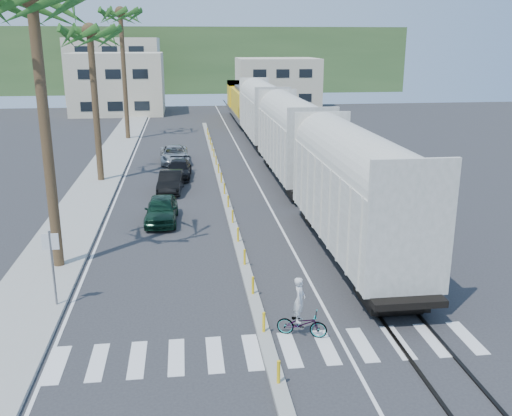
% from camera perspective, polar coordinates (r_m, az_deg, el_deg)
% --- Properties ---
extents(ground, '(140.00, 140.00, 0.00)m').
position_cam_1_polar(ground, '(20.44, 0.38, -11.28)').
color(ground, '#28282B').
rests_on(ground, ground).
extents(sidewalk, '(3.00, 90.00, 0.15)m').
position_cam_1_polar(sidewalk, '(44.39, -14.97, 3.56)').
color(sidewalk, gray).
rests_on(sidewalk, ground).
extents(rails, '(1.56, 100.00, 0.06)m').
position_cam_1_polar(rails, '(47.49, 1.90, 4.87)').
color(rails, black).
rests_on(rails, ground).
extents(median, '(0.45, 60.00, 0.85)m').
position_cam_1_polar(median, '(39.13, -3.49, 2.43)').
color(median, gray).
rests_on(median, ground).
extents(crosswalk, '(14.00, 2.20, 0.01)m').
position_cam_1_polar(crosswalk, '(18.71, 1.22, -14.09)').
color(crosswalk, silver).
rests_on(crosswalk, ground).
extents(lane_markings, '(9.42, 90.00, 0.01)m').
position_cam_1_polar(lane_markings, '(43.98, -6.73, 3.80)').
color(lane_markings, silver).
rests_on(lane_markings, ground).
extents(freight_train, '(3.00, 60.94, 5.85)m').
position_cam_1_polar(freight_train, '(45.47, 2.25, 8.03)').
color(freight_train, '#AFAEA1').
rests_on(freight_train, ground).
extents(palm_trees, '(3.50, 37.20, 13.75)m').
position_cam_1_polar(palm_trees, '(41.07, -15.95, 17.61)').
color(palm_trees, brown).
rests_on(palm_trees, ground).
extents(street_sign, '(0.60, 0.08, 3.00)m').
position_cam_1_polar(street_sign, '(21.87, -19.74, -4.74)').
color(street_sign, slate).
rests_on(street_sign, ground).
extents(buildings, '(38.00, 27.00, 10.00)m').
position_cam_1_polar(buildings, '(89.84, -10.02, 12.85)').
color(buildings, beige).
rests_on(buildings, ground).
extents(hillside, '(80.00, 20.00, 12.00)m').
position_cam_1_polar(hillside, '(118.02, -6.25, 14.57)').
color(hillside, '#385628').
rests_on(hillside, ground).
extents(car_lead, '(1.96, 4.31, 1.43)m').
position_cam_1_polar(car_lead, '(31.29, -9.44, -0.15)').
color(car_lead, black).
rests_on(car_lead, ground).
extents(car_second, '(2.16, 4.37, 1.36)m').
position_cam_1_polar(car_second, '(37.61, -8.52, 2.63)').
color(car_second, black).
rests_on(car_second, ground).
extents(car_third, '(2.23, 4.48, 1.24)m').
position_cam_1_polar(car_third, '(41.40, -7.73, 3.85)').
color(car_third, black).
rests_on(car_third, ground).
extents(car_rear, '(2.66, 5.08, 1.36)m').
position_cam_1_polar(car_rear, '(46.72, -8.16, 5.33)').
color(car_rear, '#A8AAAD').
rests_on(car_rear, ground).
extents(cyclist, '(1.73, 2.09, 2.10)m').
position_cam_1_polar(cyclist, '(19.32, 4.56, -10.91)').
color(cyclist, '#9EA0A5').
rests_on(cyclist, ground).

